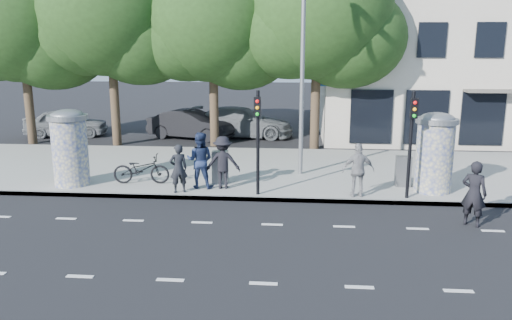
# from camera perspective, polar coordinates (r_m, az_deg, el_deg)

# --- Properties ---
(ground) EXTENTS (120.00, 120.00, 0.00)m
(ground) POSITION_cam_1_polar(r_m,az_deg,el_deg) (12.83, 1.54, -9.54)
(ground) COLOR black
(ground) RESTS_ON ground
(sidewalk) EXTENTS (40.00, 8.00, 0.15)m
(sidewalk) POSITION_cam_1_polar(r_m,az_deg,el_deg) (19.95, 2.77, -1.16)
(sidewalk) COLOR gray
(sidewalk) RESTS_ON ground
(curb) EXTENTS (40.00, 0.10, 0.16)m
(curb) POSITION_cam_1_polar(r_m,az_deg,el_deg) (16.14, 2.26, -4.52)
(curb) COLOR slate
(curb) RESTS_ON ground
(lane_dash_near) EXTENTS (32.00, 0.12, 0.01)m
(lane_dash_near) POSITION_cam_1_polar(r_m,az_deg,el_deg) (10.83, 0.85, -13.94)
(lane_dash_near) COLOR silver
(lane_dash_near) RESTS_ON ground
(lane_dash_far) EXTENTS (32.00, 0.12, 0.01)m
(lane_dash_far) POSITION_cam_1_polar(r_m,az_deg,el_deg) (14.13, 1.86, -7.38)
(lane_dash_far) COLOR silver
(lane_dash_far) RESTS_ON ground
(ad_column_left) EXTENTS (1.36, 1.36, 2.65)m
(ad_column_left) POSITION_cam_1_polar(r_m,az_deg,el_deg) (18.44, -20.52, 1.54)
(ad_column_left) COLOR beige
(ad_column_left) RESTS_ON sidewalk
(ad_column_right) EXTENTS (1.36, 1.36, 2.65)m
(ad_column_right) POSITION_cam_1_polar(r_m,az_deg,el_deg) (17.49, 19.76, 1.02)
(ad_column_right) COLOR beige
(ad_column_right) RESTS_ON sidewalk
(traffic_pole_near) EXTENTS (0.22, 0.31, 3.40)m
(traffic_pole_near) POSITION_cam_1_polar(r_m,az_deg,el_deg) (15.92, 0.20, 3.22)
(traffic_pole_near) COLOR black
(traffic_pole_near) RESTS_ON sidewalk
(traffic_pole_far) EXTENTS (0.22, 0.31, 3.40)m
(traffic_pole_far) POSITION_cam_1_polar(r_m,az_deg,el_deg) (16.26, 17.34, 2.84)
(traffic_pole_far) COLOR black
(traffic_pole_far) RESTS_ON sidewalk
(street_lamp) EXTENTS (0.25, 0.93, 8.00)m
(street_lamp) POSITION_cam_1_polar(r_m,az_deg,el_deg) (18.49, 5.37, 12.47)
(street_lamp) COLOR slate
(street_lamp) RESTS_ON sidewalk
(tree_far_left) EXTENTS (7.20, 7.20, 9.26)m
(tree_far_left) POSITION_cam_1_polar(r_m,az_deg,el_deg) (27.95, -25.30, 14.29)
(tree_far_left) COLOR #38281C
(tree_far_left) RESTS_ON ground
(tree_mid_left) EXTENTS (7.20, 7.20, 9.57)m
(tree_mid_left) POSITION_cam_1_polar(r_m,az_deg,el_deg) (26.07, -16.43, 15.84)
(tree_mid_left) COLOR #38281C
(tree_mid_left) RESTS_ON ground
(tree_near_left) EXTENTS (6.80, 6.80, 8.97)m
(tree_near_left) POSITION_cam_1_polar(r_m,az_deg,el_deg) (24.93, -5.00, 15.46)
(tree_near_left) COLOR #38281C
(tree_near_left) RESTS_ON ground
(tree_center) EXTENTS (7.00, 7.00, 9.30)m
(tree_center) POSITION_cam_1_polar(r_m,az_deg,el_deg) (24.21, 7.05, 16.08)
(tree_center) COLOR #38281C
(tree_center) RESTS_ON ground
(building) EXTENTS (20.30, 15.85, 12.00)m
(building) POSITION_cam_1_polar(r_m,az_deg,el_deg) (33.82, 25.11, 13.50)
(building) COLOR beige
(building) RESTS_ON ground
(ped_b) EXTENTS (0.70, 0.60, 1.63)m
(ped_b) POSITION_cam_1_polar(r_m,az_deg,el_deg) (16.64, -8.85, -0.97)
(ped_b) COLOR black
(ped_b) RESTS_ON sidewalk
(ped_c) EXTENTS (0.98, 0.79, 1.92)m
(ped_c) POSITION_cam_1_polar(r_m,az_deg,el_deg) (17.09, -6.43, -0.02)
(ped_c) COLOR #1F2B4E
(ped_c) RESTS_ON sidewalk
(ped_d) EXTENTS (1.23, 0.79, 1.80)m
(ped_d) POSITION_cam_1_polar(r_m,az_deg,el_deg) (16.97, -3.80, -0.28)
(ped_d) COLOR black
(ped_d) RESTS_ON sidewalk
(ped_e) EXTENTS (1.07, 0.66, 1.75)m
(ped_e) POSITION_cam_1_polar(r_m,az_deg,el_deg) (16.29, 11.61, -1.15)
(ped_e) COLOR gray
(ped_e) RESTS_ON sidewalk
(man_road) EXTENTS (0.81, 0.74, 1.85)m
(man_road) POSITION_cam_1_polar(r_m,az_deg,el_deg) (15.05, 23.65, -3.54)
(man_road) COLOR black
(man_road) RESTS_ON ground
(bicycle) EXTENTS (0.85, 2.02, 1.04)m
(bicycle) POSITION_cam_1_polar(r_m,az_deg,el_deg) (18.04, -12.97, -1.03)
(bicycle) COLOR black
(bicycle) RESTS_ON sidewalk
(cabinet_left) EXTENTS (0.57, 0.43, 1.16)m
(cabinet_left) POSITION_cam_1_polar(r_m,az_deg,el_deg) (17.71, -4.12, -0.79)
(cabinet_left) COLOR slate
(cabinet_left) RESTS_ON sidewalk
(cabinet_right) EXTENTS (0.51, 0.37, 1.06)m
(cabinet_right) POSITION_cam_1_polar(r_m,az_deg,el_deg) (17.99, 16.47, -1.24)
(cabinet_right) COLOR #5C5E60
(cabinet_right) RESTS_ON sidewalk
(car_left) EXTENTS (2.53, 4.67, 1.51)m
(car_left) POSITION_cam_1_polar(r_m,az_deg,el_deg) (29.83, -20.84, 3.99)
(car_left) COLOR slate
(car_left) RESTS_ON ground
(car_mid) EXTENTS (2.93, 5.01, 1.56)m
(car_mid) POSITION_cam_1_polar(r_m,az_deg,el_deg) (27.34, -7.41, 4.05)
(car_mid) COLOR black
(car_mid) RESTS_ON ground
(car_right) EXTENTS (2.75, 5.84, 1.65)m
(car_right) POSITION_cam_1_polar(r_m,az_deg,el_deg) (27.71, -1.66, 4.35)
(car_right) COLOR slate
(car_right) RESTS_ON ground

